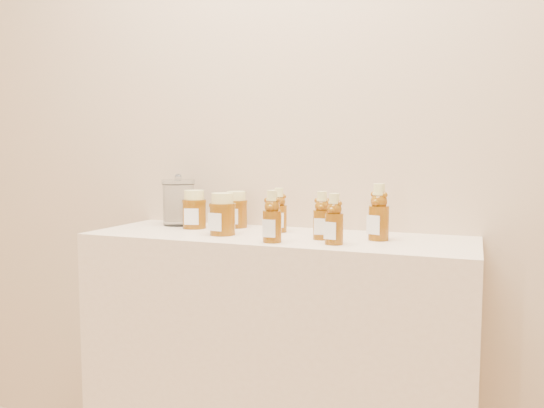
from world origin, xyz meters
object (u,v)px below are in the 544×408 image
at_px(honey_jar_left, 194,209).
at_px(glass_canister, 179,200).
at_px(bear_bottle_front_left, 272,213).
at_px(display_table, 276,375).
at_px(bear_bottle_back_left, 279,207).

relative_size(honey_jar_left, glass_canister, 0.73).
distance_m(bear_bottle_front_left, glass_canister, 0.51).
xyz_separation_m(display_table, honey_jar_left, (-0.32, 0.05, 0.52)).
relative_size(display_table, bear_bottle_back_left, 7.42).
height_order(display_table, bear_bottle_back_left, bear_bottle_back_left).
height_order(bear_bottle_back_left, bear_bottle_front_left, bear_bottle_front_left).
bearing_deg(glass_canister, display_table, -13.96).
bearing_deg(honey_jar_left, bear_bottle_back_left, -10.48).
distance_m(bear_bottle_back_left, honey_jar_left, 0.30).
bearing_deg(display_table, bear_bottle_back_left, 103.49).
bearing_deg(glass_canister, bear_bottle_front_left, -27.50).
xyz_separation_m(bear_bottle_back_left, honey_jar_left, (-0.30, -0.02, -0.02)).
bearing_deg(bear_bottle_front_left, glass_canister, 150.96).
bearing_deg(glass_canister, bear_bottle_back_left, -4.47).
distance_m(display_table, bear_bottle_back_left, 0.54).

